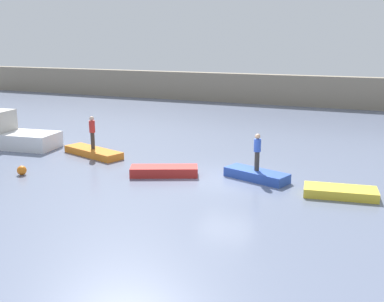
% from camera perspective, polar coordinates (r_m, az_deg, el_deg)
% --- Properties ---
extents(ground_plane, '(120.00, 120.00, 0.00)m').
position_cam_1_polar(ground_plane, '(21.39, 4.22, -3.56)').
color(ground_plane, slate).
extents(embankment_wall, '(80.00, 1.20, 2.90)m').
position_cam_1_polar(embankment_wall, '(46.05, 15.03, 7.05)').
color(embankment_wall, gray).
rests_on(embankment_wall, ground_plane).
extents(motorboat, '(6.56, 2.95, 2.16)m').
position_cam_1_polar(motorboat, '(30.07, -22.06, 1.91)').
color(motorboat, white).
rests_on(motorboat, ground_plane).
extents(rowboat_orange, '(4.02, 2.25, 0.38)m').
position_cam_1_polar(rowboat_orange, '(26.31, -11.95, -0.15)').
color(rowboat_orange, orange).
rests_on(rowboat_orange, ground_plane).
extents(rowboat_red, '(3.29, 2.23, 0.44)m').
position_cam_1_polar(rowboat_red, '(22.02, -3.43, -2.45)').
color(rowboat_red, red).
rests_on(rowboat_red, ground_plane).
extents(rowboat_blue, '(3.17, 1.92, 0.43)m').
position_cam_1_polar(rowboat_blue, '(21.56, 7.87, -2.92)').
color(rowboat_blue, '#2B4CAD').
rests_on(rowboat_blue, ground_plane).
extents(rowboat_yellow, '(3.06, 1.67, 0.37)m').
position_cam_1_polar(rowboat_yellow, '(20.07, 17.64, -4.79)').
color(rowboat_yellow, gold).
rests_on(rowboat_yellow, ground_plane).
extents(person_red_shirt, '(0.32, 0.32, 1.82)m').
position_cam_1_polar(person_red_shirt, '(26.06, -12.08, 2.44)').
color(person_red_shirt, '#38332D').
rests_on(person_red_shirt, rowboat_orange).
extents(person_blue_shirt, '(0.32, 0.32, 1.71)m').
position_cam_1_polar(person_blue_shirt, '(21.26, 7.97, 0.10)').
color(person_blue_shirt, '#38332D').
rests_on(person_blue_shirt, rowboat_blue).
extents(mooring_buoy, '(0.45, 0.45, 0.45)m').
position_cam_1_polar(mooring_buoy, '(23.51, -20.05, -2.23)').
color(mooring_buoy, orange).
rests_on(mooring_buoy, ground_plane).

